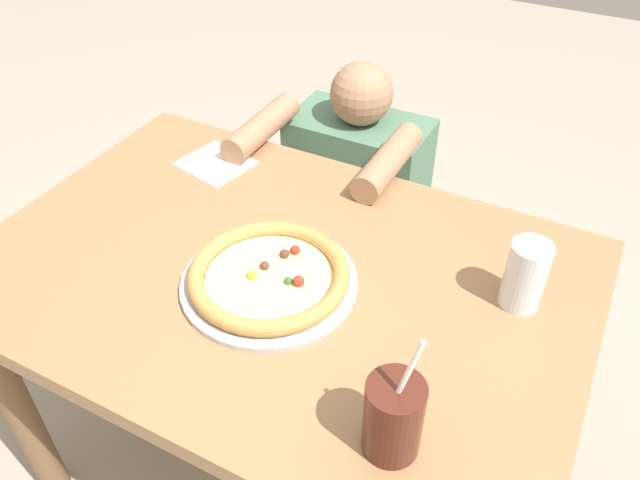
{
  "coord_description": "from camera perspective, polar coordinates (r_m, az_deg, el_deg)",
  "views": [
    {
      "loc": [
        0.51,
        -0.78,
        1.6
      ],
      "look_at": [
        0.05,
        0.09,
        0.78
      ],
      "focal_mm": 35.3,
      "sensor_mm": 36.0,
      "label": 1
    }
  ],
  "objects": [
    {
      "name": "ground_plane",
      "position": [
        1.85,
        -2.88,
        -19.98
      ],
      "size": [
        8.0,
        8.0,
        0.0
      ],
      "primitive_type": "plane",
      "color": "#9E9384"
    },
    {
      "name": "dining_table",
      "position": [
        1.34,
        -3.76,
        -6.25
      ],
      "size": [
        1.22,
        0.82,
        0.75
      ],
      "color": "#936D47",
      "rests_on": "ground"
    },
    {
      "name": "pizza_near",
      "position": [
        1.21,
        -4.63,
        -3.35
      ],
      "size": [
        0.34,
        0.34,
        0.04
      ],
      "color": "#B7B7BC",
      "rests_on": "dining_table"
    },
    {
      "name": "drink_cup_colored",
      "position": [
        0.95,
        6.65,
        -15.68
      ],
      "size": [
        0.09,
        0.09,
        0.24
      ],
      "color": "#4C1E14",
      "rests_on": "dining_table"
    },
    {
      "name": "water_cup_clear",
      "position": [
        1.2,
        18.14,
        -2.98
      ],
      "size": [
        0.08,
        0.08,
        0.14
      ],
      "color": "silver",
      "rests_on": "dining_table"
    },
    {
      "name": "paper_napkin",
      "position": [
        1.58,
        -9.44,
        6.88
      ],
      "size": [
        0.19,
        0.17,
        0.0
      ],
      "primitive_type": "cube",
      "rotation": [
        0.0,
        0.0,
        -0.21
      ],
      "color": "white",
      "rests_on": "dining_table"
    },
    {
      "name": "diner_seated",
      "position": [
        1.96,
        3.17,
        2.09
      ],
      "size": [
        0.42,
        0.53,
        0.9
      ],
      "color": "#333847",
      "rests_on": "ground"
    }
  ]
}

